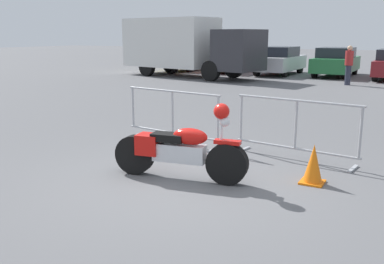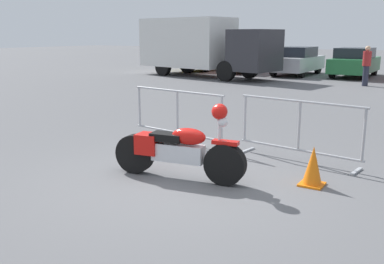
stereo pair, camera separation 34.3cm
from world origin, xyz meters
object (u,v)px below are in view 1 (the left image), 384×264
at_px(motorcycle, 179,150).
at_px(crowd_barrier_far, 296,129).
at_px(box_truck, 184,45).
at_px(parked_car_red, 233,59).
at_px(parked_car_yellow, 190,57).
at_px(parked_car_green, 336,62).
at_px(traffic_cone, 313,164).
at_px(crowd_barrier_near, 173,116).
at_px(parked_car_silver, 279,60).
at_px(pedestrian, 349,64).

height_order(motorcycle, crowd_barrier_far, motorcycle).
relative_size(box_truck, parked_car_red, 1.80).
distance_m(box_truck, parked_car_yellow, 4.39).
height_order(parked_car_yellow, parked_car_green, parked_car_yellow).
height_order(parked_car_red, traffic_cone, parked_car_red).
bearing_deg(crowd_barrier_near, crowd_barrier_far, 0.00).
bearing_deg(box_truck, parked_car_silver, 51.69).
bearing_deg(parked_car_green, motorcycle, -175.94).
xyz_separation_m(parked_car_red, pedestrian, (7.06, -3.80, 0.16)).
bearing_deg(traffic_cone, parked_car_red, 116.92).
distance_m(box_truck, parked_car_red, 4.15).
distance_m(parked_car_silver, pedestrian, 5.39).
relative_size(parked_car_green, traffic_cone, 7.46).
relative_size(parked_car_silver, parked_car_green, 1.01).
relative_size(motorcycle, parked_car_silver, 0.47).
xyz_separation_m(crowd_barrier_near, parked_car_green, (0.12, 16.31, 0.20)).
xyz_separation_m(parked_car_yellow, traffic_cone, (11.67, -17.28, -0.48)).
height_order(parked_car_green, pedestrian, pedestrian).
xyz_separation_m(crowd_barrier_near, parked_car_red, (-5.68, 16.17, 0.21)).
relative_size(box_truck, parked_car_green, 1.81).
xyz_separation_m(crowd_barrier_near, box_truck, (-6.79, 12.27, 1.08)).
distance_m(crowd_barrier_far, pedestrian, 12.43).
bearing_deg(motorcycle, parked_car_red, 101.43).
bearing_deg(parked_car_red, motorcycle, -158.48).
distance_m(crowd_barrier_near, traffic_cone, 3.29).
bearing_deg(motorcycle, traffic_cone, 13.12).
relative_size(motorcycle, traffic_cone, 3.58).
relative_size(parked_car_green, pedestrian, 2.60).
relative_size(crowd_barrier_near, parked_car_red, 0.51).
relative_size(motorcycle, box_truck, 0.26).
relative_size(crowd_barrier_near, parked_car_yellow, 0.50).
distance_m(motorcycle, parked_car_red, 19.32).
xyz_separation_m(motorcycle, box_truck, (-8.04, 14.13, 1.18)).
distance_m(crowd_barrier_far, parked_car_red, 18.12).
xyz_separation_m(box_truck, parked_car_green, (6.91, 4.04, -0.88)).
distance_m(motorcycle, pedestrian, 14.24).
xyz_separation_m(crowd_barrier_far, box_truck, (-9.30, 12.27, 1.08)).
height_order(motorcycle, parked_car_green, parked_car_green).
xyz_separation_m(motorcycle, parked_car_green, (-1.13, 18.17, 0.30)).
height_order(parked_car_silver, traffic_cone, parked_car_silver).
distance_m(crowd_barrier_near, crowd_barrier_far, 2.51).
relative_size(parked_car_yellow, parked_car_silver, 1.01).
bearing_deg(motorcycle, parked_car_yellow, 108.99).
height_order(parked_car_red, parked_car_silver, parked_car_silver).
xyz_separation_m(crowd_barrier_near, parked_car_yellow, (-8.58, 16.18, 0.22)).
xyz_separation_m(motorcycle, crowd_barrier_far, (1.25, 1.87, 0.10)).
relative_size(parked_car_red, parked_car_green, 1.01).
bearing_deg(box_truck, traffic_cone, -43.14).
relative_size(parked_car_yellow, parked_car_red, 1.02).
distance_m(parked_car_yellow, parked_car_green, 8.70).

